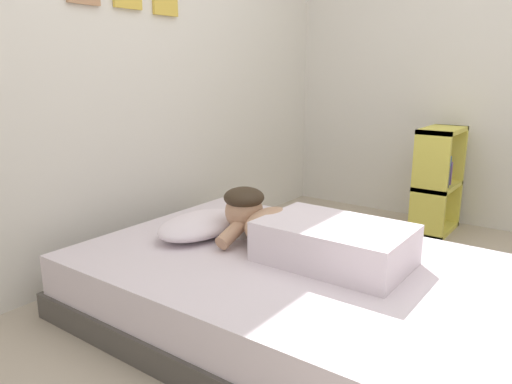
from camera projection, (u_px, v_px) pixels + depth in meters
ground_plane at (406, 347)px, 2.07m from camera, size 11.75×11.75×0.00m
back_wall at (123, 50)px, 2.75m from camera, size 3.87×0.12×2.50m
side_wall_right at (469, 54)px, 3.51m from camera, size 0.10×6.34×2.50m
bed at (297, 293)px, 2.22m from camera, size 1.35×2.03×0.31m
pillow at (200, 225)px, 2.50m from camera, size 0.52×0.32×0.11m
person_lying at (307, 234)px, 2.21m from camera, size 0.43×0.92×0.27m
coffee_cup at (240, 230)px, 2.47m from camera, size 0.12×0.09×0.07m
cell_phone at (337, 257)px, 2.21m from camera, size 0.07×0.14×0.01m
bookshelf at (438, 180)px, 3.46m from camera, size 0.45×0.24×0.75m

